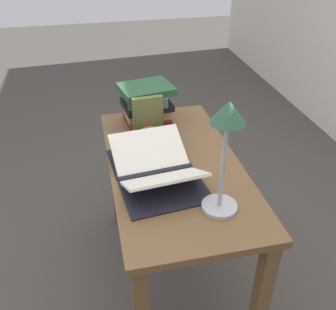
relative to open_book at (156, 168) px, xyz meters
The scene contains 7 objects.
ground_plane 0.82m from the open_book, 125.07° to the left, with size 12.00×12.00×0.00m, color #47423D.
reading_desk 0.21m from the open_book, 125.07° to the left, with size 1.16×0.61×0.78m.
open_book is the anchor object (origin of this frame).
book_stack_tall 0.51m from the open_book, behind, with size 0.26×0.31×0.22m.
book_standing_upright 0.33m from the open_book, behind, with size 0.04×0.16×0.24m.
reading_lamp 0.46m from the open_book, 36.57° to the left, with size 0.14×0.14×0.47m.
coffee_mug 0.26m from the open_book, behind, with size 0.08×0.11×0.09m.
Camera 1 is at (1.42, -0.35, 1.78)m, focal length 40.00 mm.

